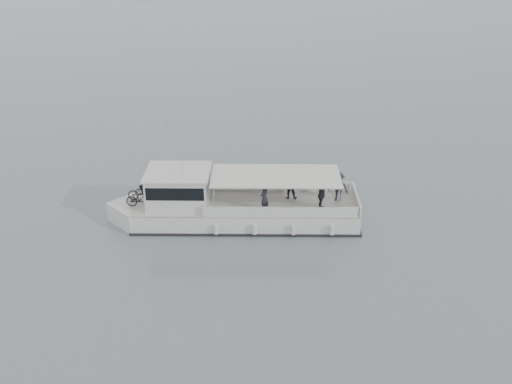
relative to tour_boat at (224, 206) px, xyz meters
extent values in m
plane|color=slate|center=(4.00, 1.72, -0.85)|extent=(1400.00, 1400.00, 0.00)
cube|color=white|center=(1.07, -0.15, -0.45)|extent=(11.15, 4.31, 1.18)
cube|color=white|center=(-4.31, 0.58, -0.45)|extent=(2.92, 2.92, 1.18)
cube|color=beige|center=(1.07, -0.15, 0.14)|extent=(11.15, 4.31, 0.05)
cube|color=black|center=(1.07, -0.15, -0.81)|extent=(11.34, 4.45, 0.16)
cube|color=white|center=(2.87, 1.02, 0.41)|extent=(7.19, 1.05, 0.54)
cube|color=white|center=(2.50, -1.74, 0.41)|extent=(7.19, 1.05, 0.54)
cube|color=white|center=(6.41, -0.86, 0.41)|extent=(0.47, 2.88, 0.54)
cube|color=white|center=(-2.16, 0.29, 0.96)|extent=(3.19, 2.81, 1.63)
cube|color=black|center=(-3.54, 0.47, 1.09)|extent=(0.80, 2.31, 1.05)
cube|color=black|center=(-2.16, 0.29, 1.23)|extent=(3.02, 2.82, 0.63)
cube|color=white|center=(-2.16, 0.29, 1.82)|extent=(3.40, 3.01, 0.09)
cube|color=silver|center=(2.51, -0.34, 1.63)|extent=(6.46, 3.51, 0.07)
cylinder|color=silver|center=(-0.53, -1.21, 0.89)|extent=(0.06, 0.06, 1.49)
cylinder|color=silver|center=(-0.19, 1.30, 0.89)|extent=(0.06, 0.06, 1.49)
cylinder|color=silver|center=(5.21, -1.98, 0.89)|extent=(0.06, 0.06, 1.49)
cylinder|color=silver|center=(5.55, 0.53, 0.89)|extent=(0.06, 0.06, 1.49)
cylinder|color=silver|center=(-2.58, 1.17, 2.99)|extent=(0.03, 0.03, 2.35)
cylinder|color=silver|center=(-1.88, -0.39, 2.81)|extent=(0.03, 0.03, 1.99)
cylinder|color=silver|center=(-0.48, -1.54, -0.40)|extent=(0.24, 0.24, 0.45)
cylinder|color=silver|center=(1.31, -1.78, -0.40)|extent=(0.24, 0.24, 0.45)
cylinder|color=silver|center=(3.10, -2.02, -0.40)|extent=(0.24, 0.24, 0.45)
cylinder|color=silver|center=(4.90, -2.27, -0.40)|extent=(0.24, 0.24, 0.45)
imported|color=black|center=(-3.90, 0.89, 0.55)|extent=(1.61, 0.74, 0.82)
imported|color=black|center=(-4.00, 0.17, 0.57)|extent=(1.47, 0.59, 0.86)
imported|color=#242630|center=(1.86, -1.07, 0.90)|extent=(0.61, 0.66, 1.52)
imported|color=#242630|center=(3.31, 0.19, 0.90)|extent=(0.85, 0.73, 1.52)
imported|color=#242630|center=(4.59, -1.17, 0.90)|extent=(0.71, 0.96, 1.52)
imported|color=#242630|center=(5.60, -0.39, 0.90)|extent=(1.13, 0.99, 1.52)
camera|label=1|loc=(-1.44, -24.84, 12.89)|focal=40.00mm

